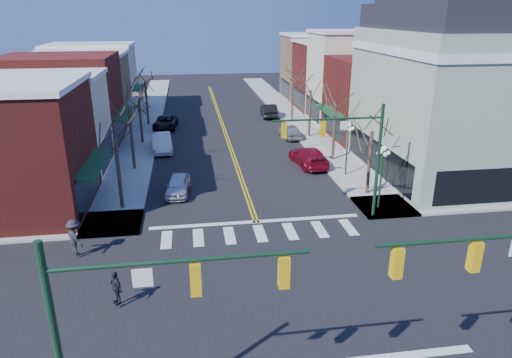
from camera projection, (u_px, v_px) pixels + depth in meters
name	position (u px, v px, depth m)	size (l,w,h in m)	color
ground	(281.00, 294.00, 20.92)	(160.00, 160.00, 0.00)	black
sidewalk_left	(132.00, 165.00, 38.25)	(3.50, 70.00, 0.15)	#9E9B93
sidewalk_right	(333.00, 156.00, 40.68)	(3.50, 70.00, 0.15)	#9E9B93
bldg_left_brick_a	(0.00, 152.00, 28.30)	(10.00, 8.50, 8.00)	maroon
bldg_left_stucco_a	(38.00, 127.00, 35.58)	(10.00, 7.00, 7.50)	beige
bldg_left_brick_b	(62.00, 102.00, 42.84)	(10.00, 9.00, 8.50)	maroon
bldg_left_tan	(81.00, 91.00, 50.62)	(10.00, 7.50, 7.80)	#977453
bldg_left_stucco_b	(94.00, 80.00, 57.74)	(10.00, 8.00, 8.20)	beige
bldg_right_brick_a	(383.00, 99.00, 45.61)	(10.00, 8.50, 8.00)	maroon
bldg_right_stucco	(356.00, 78.00, 52.46)	(10.00, 7.00, 10.00)	beige
bldg_right_brick_b	(335.00, 76.00, 59.68)	(10.00, 8.00, 8.50)	maroon
bldg_right_tan	(319.00, 68.00, 67.02)	(10.00, 8.00, 9.00)	#977453
victorian_corner	(459.00, 90.00, 34.39)	(12.25, 14.25, 13.30)	#96A58F
traffic_mast_near_left	(130.00, 323.00, 11.66)	(6.60, 0.28, 7.20)	#14331E
traffic_mast_far_right	(350.00, 146.00, 26.94)	(6.60, 0.28, 7.20)	#14331E
lamppost_corner	(382.00, 166.00, 28.93)	(0.36, 0.36, 4.33)	#14331E
lamppost_midblock	(348.00, 140.00, 34.97)	(0.36, 0.36, 4.33)	#14331E
tree_left_a	(119.00, 175.00, 29.15)	(0.24, 0.24, 4.76)	#382B21
tree_left_b	(132.00, 140.00, 36.53)	(0.24, 0.24, 5.04)	#382B21
tree_left_c	(141.00, 121.00, 44.04)	(0.24, 0.24, 4.55)	#382B21
tree_left_d	(147.00, 104.00, 51.41)	(0.24, 0.24, 4.90)	#382B21
tree_right_a	(369.00, 164.00, 31.51)	(0.24, 0.24, 4.62)	#382B21
tree_right_b	(334.00, 132.00, 38.84)	(0.24, 0.24, 5.18)	#382B21
tree_right_c	(310.00, 114.00, 46.33)	(0.24, 0.24, 4.83)	#382B21
tree_right_d	(292.00, 99.00, 53.73)	(0.24, 0.24, 4.97)	#382B21
car_left_near	(178.00, 185.00, 32.24)	(1.58, 3.92, 1.34)	silver
car_left_mid	(162.00, 143.00, 42.21)	(1.72, 4.94, 1.63)	silver
car_left_far	(165.00, 123.00, 50.37)	(2.31, 5.01, 1.39)	black
car_right_near	(309.00, 157.00, 38.26)	(2.15, 5.29, 1.54)	maroon
car_right_mid	(290.00, 131.00, 46.65)	(1.67, 4.16, 1.42)	#B3B2B7
car_right_far	(269.00, 110.00, 56.03)	(1.69, 4.84, 1.59)	black
pedestrian_dark_a	(116.00, 288.00, 19.78)	(0.93, 0.39, 1.58)	black
pedestrian_dark_b	(75.00, 237.00, 23.76)	(1.28, 0.73, 1.98)	#222129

